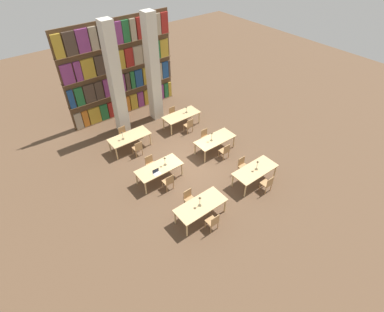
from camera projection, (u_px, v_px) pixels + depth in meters
ground_plane at (188, 164)px, 14.92m from camera, size 40.00×40.00×0.00m
bookshelf_bank at (121, 70)px, 16.97m from camera, size 6.70×0.35×5.50m
pillar_left at (115, 81)px, 15.25m from camera, size 0.60×0.60×6.00m
pillar_center at (153, 70)px, 16.31m from camera, size 0.60×0.60×6.00m
reading_table_0 at (201, 206)px, 11.92m from camera, size 2.14×0.94×0.76m
chair_0 at (213, 222)px, 11.61m from camera, size 0.42×0.40×0.87m
chair_1 at (189, 198)px, 12.52m from camera, size 0.42×0.40×0.87m
desk_lamp_0 at (200, 200)px, 11.63m from camera, size 0.14×0.14×0.49m
reading_table_1 at (255, 171)px, 13.51m from camera, size 2.14×0.94×0.76m
chair_2 at (267, 183)px, 13.20m from camera, size 0.42×0.40×0.87m
chair_3 at (243, 165)px, 14.11m from camera, size 0.42×0.40×0.87m
desk_lamp_1 at (257, 164)px, 13.25m from camera, size 0.14×0.14×0.50m
reading_table_2 at (159, 169)px, 13.61m from camera, size 2.14×0.94×0.76m
chair_4 at (169, 181)px, 13.29m from camera, size 0.42×0.40×0.87m
chair_5 at (150, 164)px, 14.21m from camera, size 0.42×0.40×0.87m
desk_lamp_2 at (165, 160)px, 13.50m from camera, size 0.14×0.14×0.46m
laptop at (157, 173)px, 13.23m from camera, size 0.32×0.22×0.21m
reading_table_3 at (215, 140)px, 15.26m from camera, size 2.14×0.94×0.76m
chair_6 at (225, 151)px, 14.95m from camera, size 0.42×0.40×0.87m
chair_7 at (205, 137)px, 15.86m from camera, size 0.42×0.40×0.87m
desk_lamp_3 at (212, 135)px, 14.90m from camera, size 0.14×0.14×0.49m
reading_table_4 at (130, 138)px, 15.43m from camera, size 2.14×0.94×0.76m
chair_8 at (138, 148)px, 15.12m from camera, size 0.42×0.40×0.87m
chair_9 at (123, 134)px, 16.04m from camera, size 0.42×0.40×0.87m
desk_lamp_4 at (122, 134)px, 15.00m from camera, size 0.14×0.14×0.47m
reading_table_5 at (181, 116)px, 17.03m from camera, size 2.14×0.94×0.76m
chair_10 at (189, 125)px, 16.69m from camera, size 0.42×0.40×0.87m
chair_11 at (173, 114)px, 17.60m from camera, size 0.42×0.40×0.87m
desk_lamp_5 at (186, 108)px, 16.98m from camera, size 0.14×0.14×0.40m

